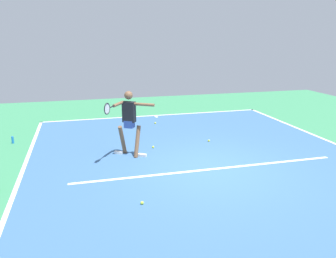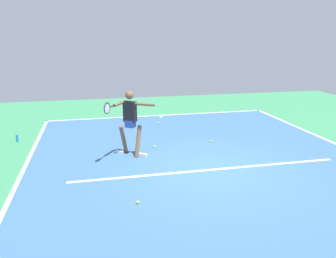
{
  "view_description": "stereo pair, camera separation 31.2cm",
  "coord_description": "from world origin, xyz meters",
  "px_view_note": "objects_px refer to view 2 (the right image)",
  "views": [
    {
      "loc": [
        3.06,
        7.39,
        3.21
      ],
      "look_at": [
        0.88,
        -0.79,
        0.9
      ],
      "focal_mm": 36.45,
      "sensor_mm": 36.0,
      "label": 1
    },
    {
      "loc": [
        2.76,
        7.46,
        3.21
      ],
      "look_at": [
        0.88,
        -0.79,
        0.9
      ],
      "focal_mm": 36.45,
      "sensor_mm": 36.0,
      "label": 2
    }
  ],
  "objects_px": {
    "tennis_player": "(130,119)",
    "tennis_ball_near_service_line": "(159,123)",
    "tennis_ball_by_baseline": "(211,141)",
    "tennis_ball_near_player": "(155,147)",
    "tennis_ball_far_corner": "(138,202)",
    "water_bottle": "(17,138)"
  },
  "relations": [
    {
      "from": "tennis_ball_by_baseline",
      "to": "tennis_ball_near_player",
      "type": "relative_size",
      "value": 1.0
    },
    {
      "from": "tennis_ball_by_baseline",
      "to": "tennis_ball_near_service_line",
      "type": "distance_m",
      "value": 2.87
    },
    {
      "from": "tennis_ball_near_player",
      "to": "tennis_ball_by_baseline",
      "type": "bearing_deg",
      "value": -174.85
    },
    {
      "from": "tennis_player",
      "to": "tennis_ball_near_service_line",
      "type": "xyz_separation_m",
      "value": [
        -1.47,
        -3.27,
        -1.01
      ]
    },
    {
      "from": "tennis_ball_by_baseline",
      "to": "tennis_ball_near_player",
      "type": "xyz_separation_m",
      "value": [
        1.83,
        0.17,
        0.0
      ]
    },
    {
      "from": "tennis_ball_by_baseline",
      "to": "tennis_ball_far_corner",
      "type": "bearing_deg",
      "value": 51.62
    },
    {
      "from": "tennis_player",
      "to": "tennis_ball_near_service_line",
      "type": "bearing_deg",
      "value": -81.5
    },
    {
      "from": "tennis_ball_by_baseline",
      "to": "tennis_ball_far_corner",
      "type": "height_order",
      "value": "same"
    },
    {
      "from": "tennis_player",
      "to": "tennis_ball_near_player",
      "type": "height_order",
      "value": "tennis_player"
    },
    {
      "from": "tennis_ball_by_baseline",
      "to": "tennis_ball_near_service_line",
      "type": "xyz_separation_m",
      "value": [
        1.13,
        -2.64,
        0.0
      ]
    },
    {
      "from": "tennis_player",
      "to": "water_bottle",
      "type": "bearing_deg",
      "value": 1.09
    },
    {
      "from": "tennis_ball_near_service_line",
      "to": "tennis_ball_near_player",
      "type": "distance_m",
      "value": 2.89
    },
    {
      "from": "tennis_ball_near_player",
      "to": "water_bottle",
      "type": "height_order",
      "value": "water_bottle"
    },
    {
      "from": "tennis_ball_by_baseline",
      "to": "tennis_ball_near_player",
      "type": "distance_m",
      "value": 1.84
    },
    {
      "from": "tennis_ball_near_service_line",
      "to": "water_bottle",
      "type": "height_order",
      "value": "water_bottle"
    },
    {
      "from": "water_bottle",
      "to": "tennis_ball_near_player",
      "type": "bearing_deg",
      "value": 158.93
    },
    {
      "from": "tennis_ball_by_baseline",
      "to": "tennis_ball_near_service_line",
      "type": "height_order",
      "value": "same"
    },
    {
      "from": "tennis_ball_far_corner",
      "to": "water_bottle",
      "type": "distance_m",
      "value": 5.86
    },
    {
      "from": "tennis_player",
      "to": "water_bottle",
      "type": "distance_m",
      "value": 4.03
    },
    {
      "from": "tennis_ball_far_corner",
      "to": "tennis_ball_near_service_line",
      "type": "relative_size",
      "value": 1.0
    },
    {
      "from": "tennis_player",
      "to": "tennis_ball_near_player",
      "type": "xyz_separation_m",
      "value": [
        -0.76,
        -0.47,
        -1.01
      ]
    },
    {
      "from": "tennis_player",
      "to": "tennis_ball_by_baseline",
      "type": "xyz_separation_m",
      "value": [
        -2.6,
        -0.64,
        -1.01
      ]
    }
  ]
}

